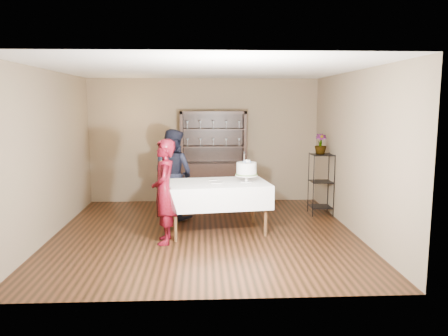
{
  "coord_description": "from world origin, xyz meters",
  "views": [
    {
      "loc": [
        -0.03,
        -7.09,
        2.16
      ],
      "look_at": [
        0.32,
        0.1,
        1.09
      ],
      "focal_mm": 35.0,
      "sensor_mm": 36.0,
      "label": 1
    }
  ],
  "objects_px": {
    "cake": "(246,170)",
    "potted_plant": "(321,144)",
    "plant_etagere": "(321,181)",
    "woman": "(164,192)",
    "man": "(173,174)",
    "china_hutch": "(213,173)",
    "cake_table": "(217,194)"
  },
  "relations": [
    {
      "from": "china_hutch",
      "to": "cake_table",
      "type": "height_order",
      "value": "china_hutch"
    },
    {
      "from": "china_hutch",
      "to": "woman",
      "type": "xyz_separation_m",
      "value": [
        -0.83,
        -2.7,
        0.15
      ]
    },
    {
      "from": "china_hutch",
      "to": "potted_plant",
      "type": "distance_m",
      "value": 2.41
    },
    {
      "from": "cake_table",
      "to": "cake",
      "type": "height_order",
      "value": "cake"
    },
    {
      "from": "cake_table",
      "to": "woman",
      "type": "xyz_separation_m",
      "value": [
        -0.84,
        -0.56,
        0.16
      ]
    },
    {
      "from": "china_hutch",
      "to": "cake_table",
      "type": "bearing_deg",
      "value": -89.81
    },
    {
      "from": "plant_etagere",
      "to": "man",
      "type": "bearing_deg",
      "value": -177.49
    },
    {
      "from": "woman",
      "to": "china_hutch",
      "type": "bearing_deg",
      "value": 159.3
    },
    {
      "from": "cake",
      "to": "potted_plant",
      "type": "xyz_separation_m",
      "value": [
        1.54,
        1.08,
        0.33
      ]
    },
    {
      "from": "china_hutch",
      "to": "man",
      "type": "xyz_separation_m",
      "value": [
        -0.79,
        -1.18,
        0.18
      ]
    },
    {
      "from": "potted_plant",
      "to": "woman",
      "type": "bearing_deg",
      "value": -150.14
    },
    {
      "from": "plant_etagere",
      "to": "cake",
      "type": "bearing_deg",
      "value": -145.82
    },
    {
      "from": "plant_etagere",
      "to": "cake_table",
      "type": "relative_size",
      "value": 0.66
    },
    {
      "from": "china_hutch",
      "to": "woman",
      "type": "bearing_deg",
      "value": -107.08
    },
    {
      "from": "man",
      "to": "cake_table",
      "type": "bearing_deg",
      "value": 166.21
    },
    {
      "from": "china_hutch",
      "to": "potted_plant",
      "type": "xyz_separation_m",
      "value": [
        2.05,
        -1.04,
        0.72
      ]
    },
    {
      "from": "cake_table",
      "to": "woman",
      "type": "bearing_deg",
      "value": -146.06
    },
    {
      "from": "china_hutch",
      "to": "cake",
      "type": "bearing_deg",
      "value": -76.62
    },
    {
      "from": "cake_table",
      "to": "plant_etagere",
      "type": "bearing_deg",
      "value": 27.55
    },
    {
      "from": "woman",
      "to": "man",
      "type": "bearing_deg",
      "value": 174.91
    },
    {
      "from": "plant_etagere",
      "to": "cake_table",
      "type": "xyz_separation_m",
      "value": [
        -2.07,
        -1.08,
        -0.0
      ]
    },
    {
      "from": "plant_etagere",
      "to": "man",
      "type": "distance_m",
      "value": 2.88
    },
    {
      "from": "plant_etagere",
      "to": "man",
      "type": "height_order",
      "value": "man"
    },
    {
      "from": "cake_table",
      "to": "woman",
      "type": "height_order",
      "value": "woman"
    },
    {
      "from": "woman",
      "to": "potted_plant",
      "type": "relative_size",
      "value": 4.09
    },
    {
      "from": "cake",
      "to": "potted_plant",
      "type": "distance_m",
      "value": 1.91
    },
    {
      "from": "plant_etagere",
      "to": "cake",
      "type": "relative_size",
      "value": 2.3
    },
    {
      "from": "plant_etagere",
      "to": "woman",
      "type": "bearing_deg",
      "value": -150.52
    },
    {
      "from": "china_hutch",
      "to": "man",
      "type": "bearing_deg",
      "value": -123.83
    },
    {
      "from": "cake_table",
      "to": "potted_plant",
      "type": "bearing_deg",
      "value": 28.09
    },
    {
      "from": "plant_etagere",
      "to": "woman",
      "type": "relative_size",
      "value": 0.74
    },
    {
      "from": "plant_etagere",
      "to": "man",
      "type": "xyz_separation_m",
      "value": [
        -2.87,
        -0.13,
        0.19
      ]
    }
  ]
}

